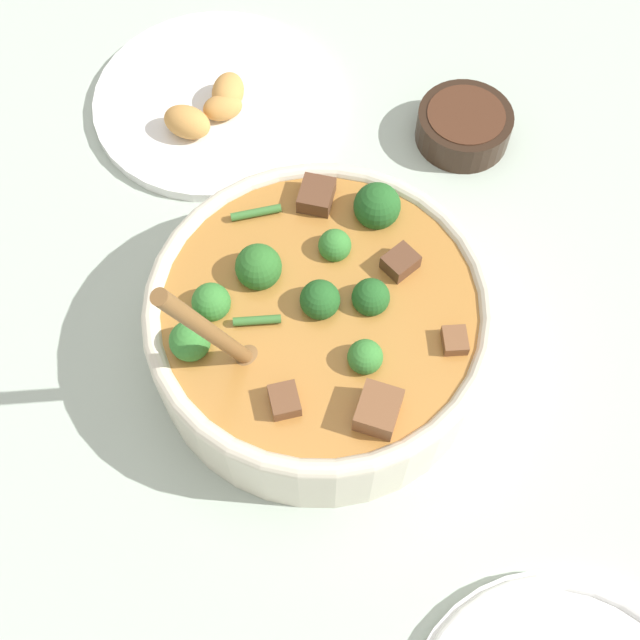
% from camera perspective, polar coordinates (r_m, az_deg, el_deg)
% --- Properties ---
extents(ground_plane, '(4.00, 4.00, 0.00)m').
position_cam_1_polar(ground_plane, '(0.72, -0.00, -2.06)').
color(ground_plane, '#ADBCAD').
extents(stew_bowl, '(0.29, 0.29, 0.23)m').
position_cam_1_polar(stew_bowl, '(0.67, -0.03, -0.15)').
color(stew_bowl, beige).
rests_on(stew_bowl, ground_plane).
extents(condiment_bowl, '(0.10, 0.10, 0.04)m').
position_cam_1_polar(condiment_bowl, '(0.85, 10.20, 13.51)').
color(condiment_bowl, black).
rests_on(condiment_bowl, ground_plane).
extents(food_plate, '(0.26, 0.26, 0.04)m').
position_cam_1_polar(food_plate, '(0.88, -7.51, 15.14)').
color(food_plate, white).
rests_on(food_plate, ground_plane).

